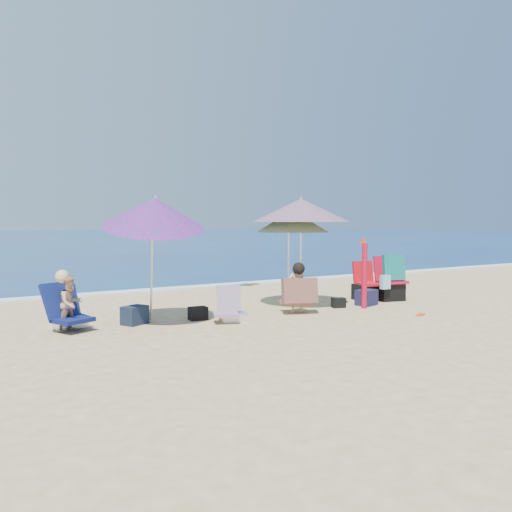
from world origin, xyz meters
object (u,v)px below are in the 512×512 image
person_center (298,289)px  furled_umbrella (364,269)px  chair_rainbow (231,312)px  person_left (69,303)px  umbrella_striped (292,221)px  camp_chair_right (390,284)px  camp_chair_left (365,288)px  umbrella_blue (154,213)px  umbrella_turquoise (301,210)px  chair_navy (68,316)px

person_center → furled_umbrella: bearing=-7.4°
chair_rainbow → person_left: size_ratio=0.79×
umbrella_striped → chair_rainbow: 2.55m
chair_rainbow → camp_chair_right: 4.22m
furled_umbrella → camp_chair_left: furled_umbrella is taller
umbrella_striped → umbrella_blue: size_ratio=0.86×
umbrella_turquoise → chair_rainbow: (-1.91, -0.55, -1.82)m
umbrella_turquoise → umbrella_striped: (-0.07, 0.20, -0.23)m
camp_chair_left → person_left: size_ratio=0.87×
umbrella_turquoise → furled_umbrella: size_ratio=1.55×
umbrella_striped → person_center: bearing=-117.4°
umbrella_blue → person_left: bearing=166.3°
umbrella_striped → camp_chair_left: size_ratio=2.32×
umbrella_striped → person_left: umbrella_striped is taller
chair_navy → umbrella_turquoise: bearing=-5.3°
camp_chair_right → person_center: 2.76m
furled_umbrella → camp_chair_left: (0.81, 0.83, -0.54)m
umbrella_turquoise → chair_rainbow: umbrella_turquoise is taller
person_left → chair_rainbow: bearing=-13.0°
camp_chair_right → umbrella_blue: bearing=-179.5°
umbrella_striped → chair_rainbow: bearing=-157.8°
chair_navy → umbrella_blue: bearing=-28.2°
camp_chair_left → camp_chair_right: size_ratio=0.84×
umbrella_blue → person_center: (2.78, -0.25, -1.44)m
umbrella_blue → chair_navy: bearing=151.8°
umbrella_striped → umbrella_blue: 3.19m
furled_umbrella → chair_rainbow: 3.05m
umbrella_turquoise → camp_chair_left: 2.56m
umbrella_blue → camp_chair_right: 5.73m
umbrella_turquoise → person_center: (-0.45, -0.52, -1.51)m
chair_rainbow → camp_chair_left: (3.79, 0.66, 0.10)m
chair_navy → camp_chair_right: (6.79, -0.64, 0.19)m
umbrella_striped → person_center: 1.52m
umbrella_blue → person_left: 2.01m
camp_chair_left → person_left: (-6.44, -0.06, 0.19)m
umbrella_striped → camp_chair_left: bearing=-2.5°
chair_rainbow → umbrella_striped: bearing=22.2°
umbrella_striped → chair_navy: bearing=177.2°
umbrella_striped → furled_umbrella: umbrella_striped is taller
furled_umbrella → chair_navy: furled_umbrella is taller
umbrella_turquoise → person_left: (-4.56, 0.06, -1.54)m
umbrella_turquoise → umbrella_striped: 0.31m
umbrella_turquoise → camp_chair_right: bearing=-5.6°
chair_navy → person_center: bearing=-13.0°
chair_navy → chair_rainbow: 2.77m
umbrella_striped → camp_chair_left: 2.47m
person_center → umbrella_blue: bearing=174.8°
umbrella_turquoise → chair_navy: umbrella_turquoise is taller
furled_umbrella → person_center: (-1.51, 0.20, -0.32)m
furled_umbrella → camp_chair_right: size_ratio=1.41×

